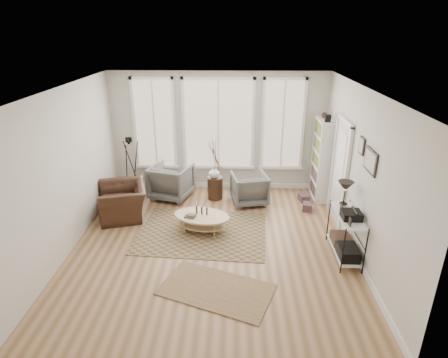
{
  "coord_description": "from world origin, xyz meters",
  "views": [
    {
      "loc": [
        0.4,
        -6.1,
        3.86
      ],
      "look_at": [
        0.2,
        0.6,
        1.1
      ],
      "focal_mm": 30.0,
      "sensor_mm": 36.0,
      "label": 1
    }
  ],
  "objects_px": {
    "armchair_left": "(171,181)",
    "side_table": "(215,170)",
    "coffee_table": "(201,219)",
    "accent_chair": "(123,201)",
    "bookcase": "(321,159)",
    "armchair_right": "(249,189)",
    "low_shelf": "(346,231)"
  },
  "relations": [
    {
      "from": "bookcase",
      "to": "accent_chair",
      "type": "relative_size",
      "value": 1.88
    },
    {
      "from": "coffee_table",
      "to": "accent_chair",
      "type": "relative_size",
      "value": 1.16
    },
    {
      "from": "coffee_table",
      "to": "accent_chair",
      "type": "distance_m",
      "value": 1.84
    },
    {
      "from": "low_shelf",
      "to": "armchair_left",
      "type": "bearing_deg",
      "value": 145.67
    },
    {
      "from": "low_shelf",
      "to": "bookcase",
      "type": "bearing_deg",
      "value": 88.72
    },
    {
      "from": "side_table",
      "to": "coffee_table",
      "type": "bearing_deg",
      "value": -97.04
    },
    {
      "from": "low_shelf",
      "to": "side_table",
      "type": "bearing_deg",
      "value": 136.05
    },
    {
      "from": "low_shelf",
      "to": "side_table",
      "type": "distance_m",
      "value": 3.39
    },
    {
      "from": "coffee_table",
      "to": "armchair_right",
      "type": "relative_size",
      "value": 1.59
    },
    {
      "from": "armchair_left",
      "to": "armchair_right",
      "type": "xyz_separation_m",
      "value": [
        1.85,
        -0.26,
        -0.05
      ]
    },
    {
      "from": "side_table",
      "to": "accent_chair",
      "type": "relative_size",
      "value": 1.39
    },
    {
      "from": "side_table",
      "to": "low_shelf",
      "type": "bearing_deg",
      "value": -43.95
    },
    {
      "from": "armchair_left",
      "to": "armchair_right",
      "type": "distance_m",
      "value": 1.87
    },
    {
      "from": "low_shelf",
      "to": "armchair_left",
      "type": "height_order",
      "value": "low_shelf"
    },
    {
      "from": "low_shelf",
      "to": "armchair_right",
      "type": "bearing_deg",
      "value": 127.51
    },
    {
      "from": "coffee_table",
      "to": "side_table",
      "type": "distance_m",
      "value": 1.63
    },
    {
      "from": "armchair_right",
      "to": "side_table",
      "type": "xyz_separation_m",
      "value": [
        -0.81,
        0.22,
        0.37
      ]
    },
    {
      "from": "armchair_right",
      "to": "side_table",
      "type": "distance_m",
      "value": 0.91
    },
    {
      "from": "bookcase",
      "to": "coffee_table",
      "type": "height_order",
      "value": "bookcase"
    },
    {
      "from": "coffee_table",
      "to": "side_table",
      "type": "height_order",
      "value": "side_table"
    },
    {
      "from": "bookcase",
      "to": "low_shelf",
      "type": "distance_m",
      "value": 2.56
    },
    {
      "from": "coffee_table",
      "to": "armchair_right",
      "type": "distance_m",
      "value": 1.67
    },
    {
      "from": "low_shelf",
      "to": "armchair_right",
      "type": "xyz_separation_m",
      "value": [
        -1.63,
        2.12,
        -0.15
      ]
    },
    {
      "from": "low_shelf",
      "to": "armchair_left",
      "type": "xyz_separation_m",
      "value": [
        -3.48,
        2.38,
        -0.1
      ]
    },
    {
      "from": "coffee_table",
      "to": "armchair_right",
      "type": "bearing_deg",
      "value": 53.2
    },
    {
      "from": "accent_chair",
      "to": "bookcase",
      "type": "bearing_deg",
      "value": 87.71
    },
    {
      "from": "armchair_right",
      "to": "accent_chair",
      "type": "xyz_separation_m",
      "value": [
        -2.74,
        -0.73,
        -0.01
      ]
    },
    {
      "from": "bookcase",
      "to": "armchair_left",
      "type": "height_order",
      "value": "bookcase"
    },
    {
      "from": "coffee_table",
      "to": "low_shelf",
      "type": "bearing_deg",
      "value": -16.73
    },
    {
      "from": "coffee_table",
      "to": "side_table",
      "type": "relative_size",
      "value": 0.83
    },
    {
      "from": "side_table",
      "to": "armchair_right",
      "type": "bearing_deg",
      "value": -15.54
    },
    {
      "from": "armchair_left",
      "to": "side_table",
      "type": "relative_size",
      "value": 0.6
    }
  ]
}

